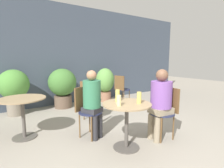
# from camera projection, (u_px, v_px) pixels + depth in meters

# --- Properties ---
(ground_plane) EXTENTS (20.00, 20.00, 0.00)m
(ground_plane) POSITION_uv_depth(u_px,v_px,m) (135.00, 149.00, 2.71)
(ground_plane) COLOR gray
(storefront_wall) EXTENTS (10.00, 0.06, 3.00)m
(storefront_wall) POSITION_uv_depth(u_px,v_px,m) (61.00, 55.00, 5.24)
(storefront_wall) COLOR #3D4756
(storefront_wall) RESTS_ON ground_plane
(cafe_table_near) EXTENTS (0.75, 0.75, 0.72)m
(cafe_table_near) POSITION_uv_depth(u_px,v_px,m) (127.00, 114.00, 2.68)
(cafe_table_near) COLOR #514C47
(cafe_table_near) RESTS_ON ground_plane
(cafe_table_far) EXTENTS (0.78, 0.78, 0.72)m
(cafe_table_far) POSITION_uv_depth(u_px,v_px,m) (23.00, 107.00, 3.03)
(cafe_table_far) COLOR #514C47
(cafe_table_far) RESTS_ON ground_plane
(bistro_chair_0) EXTENTS (0.43, 0.42, 0.89)m
(bistro_chair_0) POSITION_uv_depth(u_px,v_px,m) (167.00, 108.00, 3.04)
(bistro_chair_0) COLOR #232847
(bistro_chair_0) RESTS_ON ground_plane
(bistro_chair_1) EXTENTS (0.45, 0.47, 0.89)m
(bistro_chair_1) POSITION_uv_depth(u_px,v_px,m) (86.00, 107.00, 3.12)
(bistro_chair_1) COLOR #232847
(bistro_chair_1) RESTS_ON ground_plane
(bistro_chair_2) EXTENTS (0.45, 0.43, 0.89)m
(bistro_chair_2) POSITION_uv_depth(u_px,v_px,m) (121.00, 87.00, 5.29)
(bistro_chair_2) COLOR #232847
(bistro_chair_2) RESTS_ON ground_plane
(bistro_chair_3) EXTENTS (0.47, 0.46, 0.89)m
(bistro_chair_3) POSITION_uv_depth(u_px,v_px,m) (90.00, 97.00, 3.93)
(bistro_chair_3) COLOR #232847
(bistro_chair_3) RESTS_ON ground_plane
(seated_person_0) EXTENTS (0.38, 0.36, 1.22)m
(seated_person_0) POSITION_uv_depth(u_px,v_px,m) (160.00, 99.00, 2.95)
(seated_person_0) COLOR gray
(seated_person_0) RESTS_ON ground_plane
(seated_person_1) EXTENTS (0.35, 0.37, 1.20)m
(seated_person_1) POSITION_uv_depth(u_px,v_px,m) (93.00, 98.00, 3.01)
(seated_person_1) COLOR #2D2D33
(seated_person_1) RESTS_ON ground_plane
(beer_glass_0) EXTENTS (0.07, 0.07, 0.18)m
(beer_glass_0) POSITION_uv_depth(u_px,v_px,m) (139.00, 98.00, 2.63)
(beer_glass_0) COLOR #DBC65B
(beer_glass_0) RESTS_ON cafe_table_near
(beer_glass_1) EXTENTS (0.07, 0.07, 0.19)m
(beer_glass_1) POSITION_uv_depth(u_px,v_px,m) (118.00, 95.00, 2.76)
(beer_glass_1) COLOR #DBC65B
(beer_glass_1) RESTS_ON cafe_table_near
(beer_glass_2) EXTENTS (0.06, 0.06, 0.16)m
(beer_glass_2) POSITION_uv_depth(u_px,v_px,m) (119.00, 100.00, 2.50)
(beer_glass_2) COLOR beige
(beer_glass_2) RESTS_ON cafe_table_near
(potted_plant_0) EXTENTS (0.71, 0.71, 1.13)m
(potted_plant_0) POSITION_uv_depth(u_px,v_px,m) (14.00, 87.00, 4.26)
(potted_plant_0) COLOR slate
(potted_plant_0) RESTS_ON ground_plane
(potted_plant_1) EXTENTS (0.78, 0.78, 1.12)m
(potted_plant_1) POSITION_uv_depth(u_px,v_px,m) (62.00, 85.00, 4.95)
(potted_plant_1) COLOR brown
(potted_plant_1) RESTS_ON ground_plane
(potted_plant_2) EXTENTS (0.60, 0.60, 1.09)m
(potted_plant_2) POSITION_uv_depth(u_px,v_px,m) (105.00, 82.00, 5.70)
(potted_plant_2) COLOR #93664C
(potted_plant_2) RESTS_ON ground_plane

